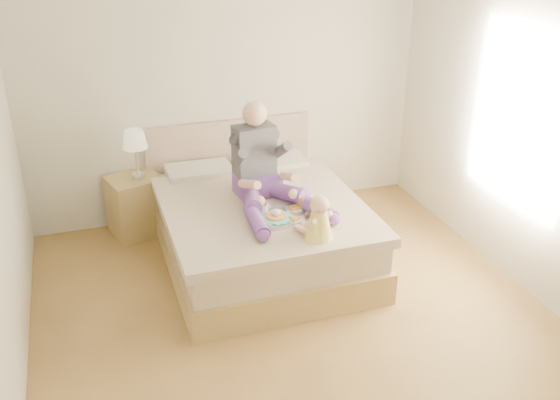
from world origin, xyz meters
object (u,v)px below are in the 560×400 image
object	(u,v)px
bed	(257,224)
nightstand	(136,205)
baby	(318,221)
tray	(286,214)
adult	(263,172)

from	to	relation	value
bed	nightstand	size ratio (longest dim) A/B	3.72
nightstand	baby	size ratio (longest dim) A/B	1.60
baby	bed	bearing A→B (deg)	75.10
tray	nightstand	bearing A→B (deg)	119.64
nightstand	adult	xyz separation A→B (m)	(1.03, -0.89, 0.57)
bed	tray	bearing A→B (deg)	-77.34
adult	baby	world-z (taller)	adult
bed	baby	bearing A→B (deg)	-75.53
nightstand	baby	xyz separation A→B (m)	(1.23, -1.70, 0.47)
tray	baby	size ratio (longest dim) A/B	1.39
nightstand	tray	size ratio (longest dim) A/B	1.15
adult	baby	distance (m)	0.83
tray	baby	world-z (taller)	baby
tray	bed	bearing A→B (deg)	91.45
adult	bed	bearing A→B (deg)	101.86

